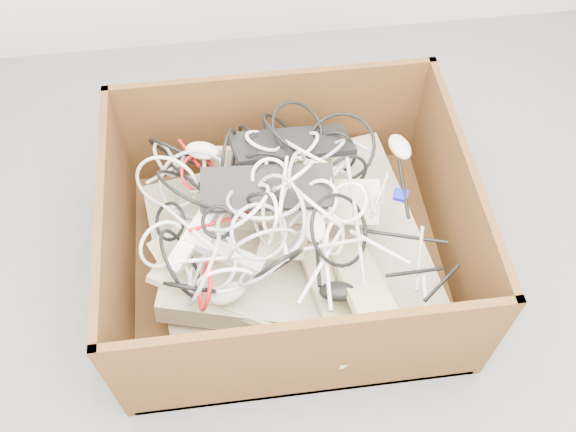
{
  "coord_description": "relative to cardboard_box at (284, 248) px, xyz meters",
  "views": [
    {
      "loc": [
        -0.26,
        -0.94,
        2.06
      ],
      "look_at": [
        -0.11,
        0.25,
        0.3
      ],
      "focal_mm": 40.39,
      "sensor_mm": 36.0,
      "label": 1
    }
  ],
  "objects": [
    {
      "name": "power_strip_left",
      "position": [
        -0.28,
        -0.05,
        0.23
      ],
      "size": [
        0.21,
        0.25,
        0.11
      ],
      "primitive_type": "cube",
      "rotation": [
        0.14,
        -0.26,
        0.9
      ],
      "color": "silver",
      "rests_on": "keyboard_pile"
    },
    {
      "name": "mice_scatter",
      "position": [
        -0.01,
        -0.03,
        0.22
      ],
      "size": [
        0.8,
        0.61,
        0.18
      ],
      "color": "beige",
      "rests_on": "keyboard_pile"
    },
    {
      "name": "power_strip_right",
      "position": [
        -0.2,
        -0.12,
        0.21
      ],
      "size": [
        0.25,
        0.16,
        0.08
      ],
      "primitive_type": "cube",
      "rotation": [
        -0.1,
        0.17,
        -0.49
      ],
      "color": "silver",
      "rests_on": "keyboard_pile"
    },
    {
      "name": "keyboard_pile",
      "position": [
        0.01,
        0.01,
        0.15
      ],
      "size": [
        0.82,
        0.83,
        0.35
      ],
      "color": "#C4AF8A",
      "rests_on": "cardboard_box"
    },
    {
      "name": "cable_tangle",
      "position": [
        -0.08,
        0.02,
        0.27
      ],
      "size": [
        1.04,
        0.8,
        0.38
      ],
      "color": "black",
      "rests_on": "keyboard_pile"
    },
    {
      "name": "room_shell",
      "position": [
        0.12,
        -0.23,
        1.11
      ],
      "size": [
        3.04,
        3.04,
        2.5
      ],
      "color": "beige",
      "rests_on": "ground"
    },
    {
      "name": "ground",
      "position": [
        0.12,
        -0.23,
        -0.14
      ],
      "size": [
        3.0,
        3.0,
        0.0
      ],
      "primitive_type": "plane",
      "color": "#58575A",
      "rests_on": "ground"
    },
    {
      "name": "cardboard_box",
      "position": [
        0.0,
        0.0,
        0.0
      ],
      "size": [
        1.15,
        0.96,
        0.52
      ],
      "color": "#3D220F",
      "rests_on": "ground"
    },
    {
      "name": "vga_plug",
      "position": [
        0.39,
        0.02,
        0.22
      ],
      "size": [
        0.06,
        0.05,
        0.03
      ],
      "primitive_type": "cube",
      "rotation": [
        0.09,
        0.14,
        -0.35
      ],
      "color": "#0B13B3",
      "rests_on": "keyboard_pile"
    }
  ]
}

